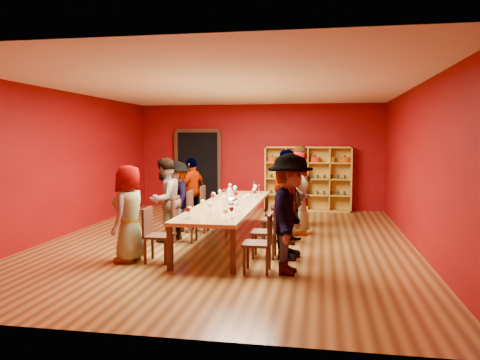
{
  "coord_description": "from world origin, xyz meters",
  "views": [
    {
      "loc": [
        1.76,
        -8.88,
        2.0
      ],
      "look_at": [
        0.09,
        0.73,
        1.15
      ],
      "focal_mm": 35.0,
      "sensor_mm": 36.0,
      "label": 1
    }
  ],
  "objects_px": {
    "chair_person_left_4": "(207,202)",
    "wine_bottle": "(254,189)",
    "chair_person_left_3": "(195,209)",
    "tasting_table": "(229,206)",
    "person_left_2": "(165,200)",
    "person_right_2": "(291,203)",
    "person_left_3": "(178,197)",
    "person_right_1": "(286,204)",
    "chair_person_right_1": "(269,229)",
    "chair_person_right_2": "(276,216)",
    "chair_person_left_0": "(154,232)",
    "chair_person_left_2": "(182,217)",
    "spittoon_bowl": "(231,201)",
    "person_left_4": "(192,190)",
    "shelving_unit": "(308,176)",
    "person_right_3": "(297,193)",
    "chair_person_right_3": "(280,210)",
    "person_left_0": "(129,213)",
    "person_right_0": "(290,214)",
    "person_right_4": "(302,186)",
    "chair_person_right_0": "(262,240)"
  },
  "relations": [
    {
      "from": "person_left_2",
      "to": "person_right_1",
      "type": "distance_m",
      "value": 2.61
    },
    {
      "from": "chair_person_left_4",
      "to": "wine_bottle",
      "type": "distance_m",
      "value": 1.24
    },
    {
      "from": "person_right_0",
      "to": "person_right_3",
      "type": "distance_m",
      "value": 2.97
    },
    {
      "from": "wine_bottle",
      "to": "person_right_1",
      "type": "bearing_deg",
      "value": -71.63
    },
    {
      "from": "chair_person_right_2",
      "to": "wine_bottle",
      "type": "distance_m",
      "value": 1.73
    },
    {
      "from": "spittoon_bowl",
      "to": "shelving_unit",
      "type": "bearing_deg",
      "value": 72.8
    },
    {
      "from": "chair_person_left_4",
      "to": "chair_person_right_2",
      "type": "xyz_separation_m",
      "value": [
        1.82,
        -1.75,
        0.0
      ]
    },
    {
      "from": "person_right_1",
      "to": "person_left_4",
      "type": "bearing_deg",
      "value": 51.36
    },
    {
      "from": "shelving_unit",
      "to": "wine_bottle",
      "type": "relative_size",
      "value": 8.57
    },
    {
      "from": "chair_person_left_3",
      "to": "wine_bottle",
      "type": "bearing_deg",
      "value": 37.99
    },
    {
      "from": "person_left_0",
      "to": "person_right_4",
      "type": "xyz_separation_m",
      "value": [
        2.68,
        3.6,
        0.13
      ]
    },
    {
      "from": "chair_person_left_3",
      "to": "person_right_4",
      "type": "distance_m",
      "value": 2.54
    },
    {
      "from": "person_left_4",
      "to": "spittoon_bowl",
      "type": "bearing_deg",
      "value": 56.59
    },
    {
      "from": "person_right_0",
      "to": "chair_person_right_2",
      "type": "xyz_separation_m",
      "value": [
        -0.4,
        2.16,
        -0.4
      ]
    },
    {
      "from": "chair_person_right_0",
      "to": "person_right_2",
      "type": "bearing_deg",
      "value": 82.46
    },
    {
      "from": "person_left_2",
      "to": "person_right_2",
      "type": "xyz_separation_m",
      "value": [
        2.44,
        0.34,
        -0.05
      ]
    },
    {
      "from": "tasting_table",
      "to": "chair_person_right_1",
      "type": "bearing_deg",
      "value": -50.55
    },
    {
      "from": "person_left_2",
      "to": "spittoon_bowl",
      "type": "xyz_separation_m",
      "value": [
        1.29,
        0.12,
        -0.0
      ]
    },
    {
      "from": "person_left_3",
      "to": "chair_person_left_4",
      "type": "distance_m",
      "value": 1.2
    },
    {
      "from": "person_right_2",
      "to": "wine_bottle",
      "type": "xyz_separation_m",
      "value": [
        -0.94,
        1.56,
        0.09
      ]
    },
    {
      "from": "chair_person_left_3",
      "to": "person_right_0",
      "type": "distance_m",
      "value": 3.6
    },
    {
      "from": "chair_person_right_2",
      "to": "spittoon_bowl",
      "type": "height_order",
      "value": "spittoon_bowl"
    },
    {
      "from": "person_right_2",
      "to": "chair_person_right_2",
      "type": "bearing_deg",
      "value": 101.57
    },
    {
      "from": "chair_person_left_4",
      "to": "chair_person_right_2",
      "type": "distance_m",
      "value": 2.53
    },
    {
      "from": "shelving_unit",
      "to": "spittoon_bowl",
      "type": "bearing_deg",
      "value": -107.2
    },
    {
      "from": "chair_person_left_4",
      "to": "person_right_0",
      "type": "xyz_separation_m",
      "value": [
        2.22,
        -3.91,
        0.4
      ]
    },
    {
      "from": "person_right_0",
      "to": "chair_person_right_1",
      "type": "bearing_deg",
      "value": 29.4
    },
    {
      "from": "chair_person_left_0",
      "to": "person_left_0",
      "type": "relative_size",
      "value": 0.56
    },
    {
      "from": "person_right_2",
      "to": "person_right_3",
      "type": "height_order",
      "value": "person_right_3"
    },
    {
      "from": "person_left_4",
      "to": "spittoon_bowl",
      "type": "relative_size",
      "value": 5.32
    },
    {
      "from": "person_left_3",
      "to": "wine_bottle",
      "type": "height_order",
      "value": "person_left_3"
    },
    {
      "from": "spittoon_bowl",
      "to": "wine_bottle",
      "type": "height_order",
      "value": "wine_bottle"
    },
    {
      "from": "chair_person_right_3",
      "to": "chair_person_left_4",
      "type": "bearing_deg",
      "value": 152.79
    },
    {
      "from": "chair_person_left_3",
      "to": "chair_person_right_1",
      "type": "relative_size",
      "value": 1.0
    },
    {
      "from": "chair_person_left_0",
      "to": "person_left_0",
      "type": "bearing_deg",
      "value": 180.0
    },
    {
      "from": "shelving_unit",
      "to": "person_right_2",
      "type": "height_order",
      "value": "shelving_unit"
    },
    {
      "from": "person_right_1",
      "to": "chair_person_left_0",
      "type": "bearing_deg",
      "value": 118.23
    },
    {
      "from": "wine_bottle",
      "to": "chair_person_left_3",
      "type": "bearing_deg",
      "value": -142.01
    },
    {
      "from": "chair_person_left_0",
      "to": "chair_person_left_2",
      "type": "bearing_deg",
      "value": 90.0
    },
    {
      "from": "tasting_table",
      "to": "person_left_2",
      "type": "height_order",
      "value": "person_left_2"
    },
    {
      "from": "spittoon_bowl",
      "to": "chair_person_left_2",
      "type": "bearing_deg",
      "value": -172.54
    },
    {
      "from": "person_left_0",
      "to": "person_right_0",
      "type": "xyz_separation_m",
      "value": [
        2.65,
        -0.29,
        0.11
      ]
    },
    {
      "from": "tasting_table",
      "to": "person_right_1",
      "type": "height_order",
      "value": "person_right_1"
    },
    {
      "from": "chair_person_left_0",
      "to": "chair_person_right_3",
      "type": "distance_m",
      "value": 3.24
    },
    {
      "from": "person_right_1",
      "to": "spittoon_bowl",
      "type": "height_order",
      "value": "person_right_1"
    },
    {
      "from": "person_right_1",
      "to": "chair_person_right_3",
      "type": "bearing_deg",
      "value": 19.81
    },
    {
      "from": "person_left_2",
      "to": "chair_person_right_1",
      "type": "xyz_separation_m",
      "value": [
        2.16,
        -0.92,
        -0.32
      ]
    },
    {
      "from": "person_left_3",
      "to": "person_right_1",
      "type": "distance_m",
      "value": 3.14
    },
    {
      "from": "chair_person_left_2",
      "to": "spittoon_bowl",
      "type": "bearing_deg",
      "value": 7.46
    },
    {
      "from": "chair_person_left_4",
      "to": "spittoon_bowl",
      "type": "relative_size",
      "value": 3.04
    }
  ]
}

